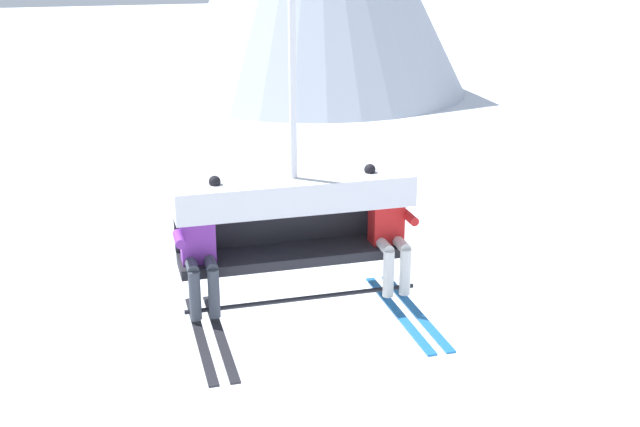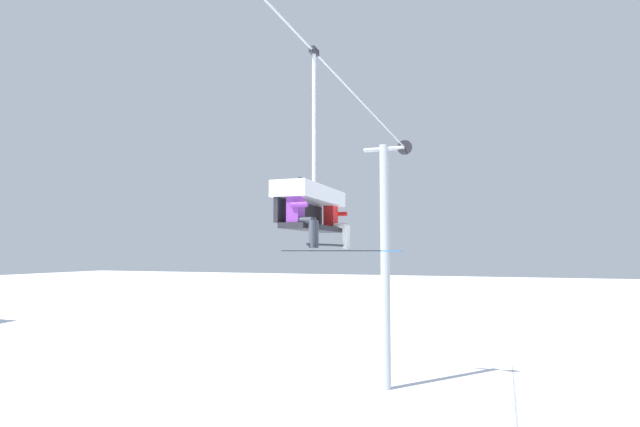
{
  "view_description": "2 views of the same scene",
  "coord_description": "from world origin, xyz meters",
  "px_view_note": "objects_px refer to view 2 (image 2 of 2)",
  "views": [
    {
      "loc": [
        -1.47,
        -7.97,
        8.57
      ],
      "look_at": [
        0.5,
        -0.8,
        5.97
      ],
      "focal_mm": 45.0,
      "sensor_mm": 36.0,
      "label": 1
    },
    {
      "loc": [
        -8.74,
        -4.22,
        5.1
      ],
      "look_at": [
        0.35,
        -0.89,
        5.85
      ],
      "focal_mm": 28.0,
      "sensor_mm": 36.0,
      "label": 2
    }
  ],
  "objects_px": {
    "lift_tower_far": "(386,259)",
    "chairlift_chair": "(310,200)",
    "skier_purple": "(302,212)",
    "skier_red": "(336,219)"
  },
  "relations": [
    {
      "from": "lift_tower_far",
      "to": "skier_red",
      "type": "relative_size",
      "value": 5.5
    },
    {
      "from": "lift_tower_far",
      "to": "skier_red",
      "type": "height_order",
      "value": "lift_tower_far"
    },
    {
      "from": "lift_tower_far",
      "to": "skier_purple",
      "type": "height_order",
      "value": "lift_tower_far"
    },
    {
      "from": "skier_purple",
      "to": "lift_tower_far",
      "type": "bearing_deg",
      "value": 4.96
    },
    {
      "from": "chairlift_chair",
      "to": "skier_purple",
      "type": "xyz_separation_m",
      "value": [
        -0.95,
        -0.21,
        -0.31
      ]
    },
    {
      "from": "skier_red",
      "to": "chairlift_chair",
      "type": "bearing_deg",
      "value": 167.29
    },
    {
      "from": "chairlift_chair",
      "to": "skier_red",
      "type": "distance_m",
      "value": 1.02
    },
    {
      "from": "skier_red",
      "to": "lift_tower_far",
      "type": "bearing_deg",
      "value": 6.02
    },
    {
      "from": "chairlift_chair",
      "to": "skier_purple",
      "type": "relative_size",
      "value": 2.31
    },
    {
      "from": "lift_tower_far",
      "to": "chairlift_chair",
      "type": "height_order",
      "value": "lift_tower_far"
    }
  ]
}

